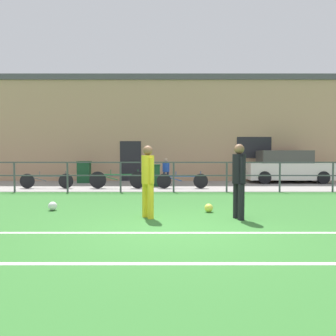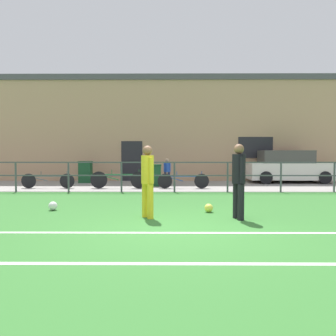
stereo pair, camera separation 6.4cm
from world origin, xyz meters
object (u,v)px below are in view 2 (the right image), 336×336
at_px(bicycle_parked_1, 183,181).
at_px(bicycle_parked_2, 119,180).
at_px(soccer_ball_spare, 53,206).
at_px(bicycle_parked_3, 48,181).
at_px(soccer_ball_match, 209,208).
at_px(parked_car_red, 288,167).
at_px(trash_bin_0, 85,172).
at_px(player_striker, 148,177).
at_px(trash_bin_1, 155,175).
at_px(player_goalkeeper, 239,177).
at_px(spectator_child, 167,170).

relative_size(bicycle_parked_1, bicycle_parked_2, 0.90).
distance_m(soccer_ball_spare, bicycle_parked_3, 5.62).
height_order(bicycle_parked_2, bicycle_parked_3, bicycle_parked_2).
xyz_separation_m(soccer_ball_match, bicycle_parked_2, (-3.09, 5.48, 0.28)).
relative_size(parked_car_red, trash_bin_0, 3.86).
distance_m(soccer_ball_spare, parked_car_red, 11.98).
xyz_separation_m(player_striker, trash_bin_1, (-0.18, 7.21, -0.43)).
height_order(soccer_ball_spare, trash_bin_0, trash_bin_0).
height_order(player_goalkeeper, bicycle_parked_1, player_goalkeeper).
distance_m(bicycle_parked_2, trash_bin_1, 1.75).
xyz_separation_m(player_striker, soccer_ball_spare, (-2.51, 0.98, -0.82)).
height_order(soccer_ball_match, trash_bin_1, trash_bin_1).
relative_size(soccer_ball_match, soccer_ball_spare, 0.94).
bearing_deg(trash_bin_1, player_goalkeeper, -73.15).
bearing_deg(trash_bin_1, bicycle_parked_2, -145.12).
relative_size(player_goalkeeper, soccer_ball_match, 7.88).
bearing_deg(player_goalkeeper, trash_bin_1, 3.36).
bearing_deg(soccer_ball_spare, bicycle_parked_3, 111.36).
height_order(player_striker, soccer_ball_spare, player_striker).
bearing_deg(player_goalkeeper, soccer_ball_match, 19.57).
distance_m(soccer_ball_match, trash_bin_1, 6.70).
relative_size(spectator_child, trash_bin_1, 1.26).
bearing_deg(bicycle_parked_3, parked_car_red, 14.41).
relative_size(player_striker, soccer_ball_match, 7.73).
distance_m(bicycle_parked_1, trash_bin_0, 5.41).
bearing_deg(player_striker, soccer_ball_match, -97.12).
height_order(player_striker, trash_bin_0, player_striker).
xyz_separation_m(player_goalkeeper, bicycle_parked_3, (-6.60, 6.35, -0.61)).
bearing_deg(bicycle_parked_3, bicycle_parked_1, 0.00).
relative_size(soccer_ball_match, bicycle_parked_1, 0.10).
bearing_deg(bicycle_parked_2, trash_bin_1, 34.88).
height_order(player_striker, bicycle_parked_2, player_striker).
relative_size(soccer_ball_match, spectator_child, 0.17).
xyz_separation_m(soccer_ball_spare, bicycle_parked_2, (0.90, 5.23, 0.27)).
relative_size(player_striker, trash_bin_0, 1.56).
bearing_deg(spectator_child, soccer_ball_match, 80.88).
relative_size(player_striker, bicycle_parked_2, 0.70).
bearing_deg(trash_bin_0, player_goalkeeper, -57.63).
bearing_deg(trash_bin_1, spectator_child, 54.76).
distance_m(player_striker, spectator_child, 8.00).
distance_m(player_goalkeeper, spectator_child, 8.30).
height_order(parked_car_red, trash_bin_0, parked_car_red).
bearing_deg(player_goalkeeper, bicycle_parked_2, 16.44).
height_order(trash_bin_0, trash_bin_1, trash_bin_0).
distance_m(parked_car_red, bicycle_parked_2, 8.45).
bearing_deg(spectator_child, soccer_ball_spare, 49.83).
bearing_deg(trash_bin_0, soccer_ball_match, -57.70).
bearing_deg(soccer_ball_spare, parked_car_red, 42.19).
bearing_deg(soccer_ball_spare, player_goalkeeper, -13.79).
bearing_deg(parked_car_red, spectator_child, -170.26).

